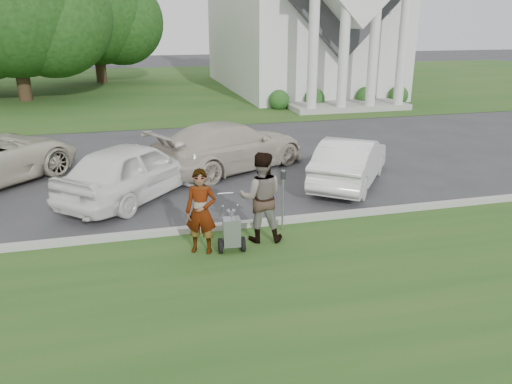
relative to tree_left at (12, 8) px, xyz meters
name	(u,v)px	position (x,y,z in m)	size (l,w,h in m)	color
ground	(247,238)	(8.01, -21.99, -5.11)	(120.00, 120.00, 0.00)	#333335
grass_strip	(289,311)	(8.01, -24.99, -5.11)	(80.00, 7.00, 0.01)	#204B19
church_lawn	(159,86)	(8.01, 5.01, -5.11)	(80.00, 30.00, 0.01)	#204B19
curb	(241,225)	(8.01, -21.44, -5.04)	(80.00, 0.18, 0.15)	#9E9E93
tree_left	(12,8)	(0.00, 0.00, 0.00)	(10.63, 8.40, 9.71)	#332316
tree_back	(95,16)	(4.00, 8.00, -0.38)	(9.61, 7.60, 8.89)	#332316
striping_cart	(231,233)	(7.55, -22.59, -4.69)	(0.55, 1.08, 0.98)	black
person_left	(201,212)	(6.97, -22.46, -4.24)	(0.63, 0.42, 1.74)	#999999
person_right	(261,198)	(8.27, -22.19, -4.14)	(0.94, 0.73, 1.93)	#999999
parking_meter_near	(283,193)	(8.89, -21.78, -4.23)	(0.10, 0.09, 1.40)	#919498
car_b	(133,170)	(5.74, -18.74, -4.35)	(1.80, 4.48, 1.53)	white
car_c	(230,146)	(8.74, -16.74, -4.36)	(2.11, 5.18, 1.50)	beige
car_d	(350,161)	(11.74, -19.06, -4.44)	(1.43, 4.09, 1.35)	white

